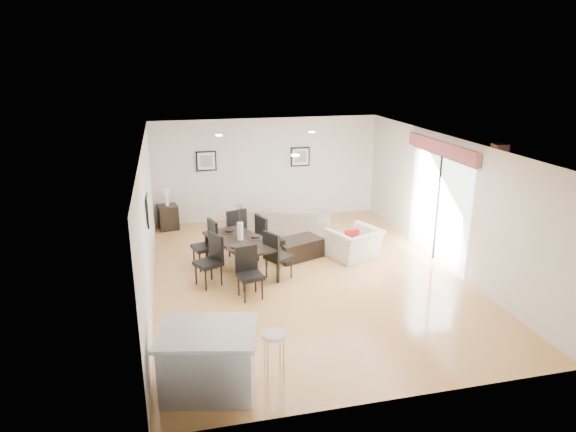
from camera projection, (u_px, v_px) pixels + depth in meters
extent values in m
plane|color=tan|center=(307.00, 276.00, 10.34)|extent=(8.00, 8.00, 0.00)
cube|color=silver|center=(267.00, 169.00, 13.64)|extent=(6.00, 0.04, 2.70)
cube|color=silver|center=(396.00, 306.00, 6.22)|extent=(6.00, 0.04, 2.70)
cube|color=silver|center=(148.00, 223.00, 9.26)|extent=(0.04, 8.00, 2.70)
cube|color=silver|center=(447.00, 202.00, 10.59)|extent=(0.04, 8.00, 2.70)
cube|color=white|center=(308.00, 143.00, 9.52)|extent=(6.00, 8.00, 0.02)
imported|color=gray|center=(284.00, 219.00, 12.82)|extent=(2.47, 1.52, 0.67)
imported|color=beige|center=(354.00, 244.00, 11.17)|extent=(1.28, 1.21, 0.66)
imported|color=#395725|center=(566.00, 250.00, 10.71)|extent=(0.71, 0.63, 0.74)
imported|color=#395725|center=(514.00, 217.00, 12.99)|extent=(0.43, 0.43, 0.66)
cube|color=black|center=(240.00, 241.00, 10.29)|extent=(1.42, 1.93, 0.06)
cylinder|color=black|center=(244.00, 275.00, 9.56)|extent=(0.07, 0.07, 0.66)
cylinder|color=black|center=(207.00, 249.00, 10.84)|extent=(0.07, 0.07, 0.66)
cylinder|color=black|center=(278.00, 266.00, 9.96)|extent=(0.07, 0.07, 0.66)
cylinder|color=black|center=(238.00, 242.00, 11.24)|extent=(0.07, 0.07, 0.66)
cube|color=black|center=(208.00, 263.00, 9.81)|extent=(0.60, 0.60, 0.08)
cube|color=black|center=(216.00, 247.00, 9.85)|extent=(0.26, 0.42, 0.54)
cylinder|color=black|center=(196.00, 275.00, 9.90)|extent=(0.04, 0.04, 0.41)
cylinder|color=black|center=(211.00, 270.00, 10.12)|extent=(0.04, 0.04, 0.41)
cylinder|color=black|center=(206.00, 280.00, 9.65)|extent=(0.04, 0.04, 0.41)
cylinder|color=black|center=(221.00, 275.00, 9.87)|extent=(0.04, 0.04, 0.41)
cube|color=black|center=(204.00, 247.00, 10.61)|extent=(0.56, 0.56, 0.08)
cube|color=black|center=(213.00, 233.00, 10.62)|extent=(0.19, 0.45, 0.54)
cylinder|color=black|center=(194.00, 257.00, 10.75)|extent=(0.04, 0.04, 0.41)
cylinder|color=black|center=(210.00, 254.00, 10.92)|extent=(0.04, 0.04, 0.41)
cylinder|color=black|center=(200.00, 263.00, 10.45)|extent=(0.04, 0.04, 0.41)
cylinder|color=black|center=(216.00, 260.00, 10.62)|extent=(0.04, 0.04, 0.41)
cube|color=black|center=(279.00, 257.00, 10.12)|extent=(0.61, 0.61, 0.08)
cube|color=black|center=(271.00, 246.00, 9.90)|extent=(0.27, 0.42, 0.54)
cylinder|color=black|center=(291.00, 269.00, 10.18)|extent=(0.04, 0.04, 0.41)
cylinder|color=black|center=(278.00, 273.00, 9.95)|extent=(0.04, 0.04, 0.41)
cylinder|color=black|center=(279.00, 264.00, 10.43)|extent=(0.04, 0.04, 0.41)
cylinder|color=black|center=(266.00, 268.00, 10.20)|extent=(0.04, 0.04, 0.41)
cube|color=black|center=(270.00, 241.00, 10.91)|extent=(0.60, 0.60, 0.08)
cube|color=black|center=(261.00, 229.00, 10.72)|extent=(0.20, 0.47, 0.57)
cylinder|color=black|center=(282.00, 253.00, 10.93)|extent=(0.04, 0.04, 0.44)
cylinder|color=black|center=(267.00, 257.00, 10.74)|extent=(0.04, 0.04, 0.44)
cylinder|color=black|center=(273.00, 248.00, 11.23)|extent=(0.04, 0.04, 0.44)
cylinder|color=black|center=(258.00, 251.00, 11.05)|extent=(0.04, 0.04, 0.44)
cube|color=black|center=(250.00, 276.00, 9.30)|extent=(0.50, 0.50, 0.07)
cube|color=black|center=(246.00, 259.00, 9.38)|extent=(0.43, 0.14, 0.51)
cylinder|color=black|center=(245.00, 293.00, 9.16)|extent=(0.03, 0.03, 0.39)
cylinder|color=black|center=(239.00, 286.00, 9.45)|extent=(0.03, 0.03, 0.39)
cylinder|color=black|center=(262.00, 290.00, 9.29)|extent=(0.03, 0.03, 0.39)
cylinder|color=black|center=(256.00, 283.00, 9.58)|extent=(0.03, 0.03, 0.39)
cube|color=black|center=(233.00, 233.00, 11.43)|extent=(0.60, 0.60, 0.08)
cube|color=black|center=(237.00, 222.00, 11.17)|extent=(0.47, 0.21, 0.56)
cylinder|color=black|center=(237.00, 239.00, 11.75)|extent=(0.04, 0.04, 0.43)
cylinder|color=black|center=(245.00, 244.00, 11.45)|extent=(0.04, 0.04, 0.43)
cylinder|color=black|center=(222.00, 242.00, 11.56)|extent=(0.04, 0.04, 0.43)
cylinder|color=black|center=(230.00, 247.00, 11.26)|extent=(0.04, 0.04, 0.43)
cylinder|color=white|center=(240.00, 231.00, 10.23)|extent=(0.12, 0.12, 0.36)
cylinder|color=#302015|center=(255.00, 238.00, 10.35)|extent=(0.35, 0.35, 0.01)
cylinder|color=black|center=(255.00, 237.00, 10.34)|extent=(0.18, 0.18, 0.05)
cylinder|color=#302015|center=(230.00, 232.00, 10.70)|extent=(0.35, 0.35, 0.01)
cylinder|color=black|center=(230.00, 231.00, 10.69)|extent=(0.18, 0.18, 0.05)
cylinder|color=#302015|center=(236.00, 248.00, 9.79)|extent=(0.35, 0.35, 0.01)
cylinder|color=black|center=(236.00, 247.00, 9.78)|extent=(0.18, 0.18, 0.05)
cube|color=black|center=(298.00, 248.00, 11.24)|extent=(1.19, 0.96, 0.42)
cube|color=black|center=(168.00, 217.00, 13.04)|extent=(0.54, 0.54, 0.62)
cylinder|color=white|center=(167.00, 202.00, 12.92)|extent=(0.10, 0.10, 0.18)
cone|color=beige|center=(166.00, 194.00, 12.86)|extent=(0.22, 0.22, 0.24)
cube|color=#9F1514|center=(352.00, 237.00, 11.00)|extent=(0.32, 0.15, 0.31)
cube|color=silver|center=(209.00, 362.00, 6.72)|extent=(1.33, 1.11, 0.83)
cube|color=#BABABC|center=(207.00, 332.00, 6.59)|extent=(1.45, 1.23, 0.06)
cylinder|color=silver|center=(274.00, 335.00, 6.83)|extent=(0.33, 0.33, 0.05)
cylinder|color=silver|center=(280.00, 352.00, 7.06)|extent=(0.02, 0.02, 0.70)
cylinder|color=silver|center=(265.00, 354.00, 7.01)|extent=(0.02, 0.02, 0.70)
cylinder|color=silver|center=(268.00, 363.00, 6.81)|extent=(0.02, 0.02, 0.70)
cylinder|color=silver|center=(284.00, 361.00, 6.86)|extent=(0.02, 0.02, 0.70)
cube|color=black|center=(206.00, 161.00, 13.17)|extent=(0.52, 0.03, 0.52)
cube|color=white|center=(206.00, 161.00, 13.17)|extent=(0.44, 0.04, 0.44)
cube|color=#5A5A55|center=(206.00, 161.00, 13.17)|extent=(0.30, 0.04, 0.30)
cube|color=black|center=(300.00, 157.00, 13.72)|extent=(0.52, 0.03, 0.52)
cube|color=white|center=(300.00, 157.00, 13.72)|extent=(0.44, 0.04, 0.44)
cube|color=#5A5A55|center=(300.00, 157.00, 13.72)|extent=(0.30, 0.04, 0.30)
cube|color=black|center=(148.00, 211.00, 9.00)|extent=(0.03, 0.52, 0.52)
cube|color=white|center=(148.00, 211.00, 9.00)|extent=(0.04, 0.44, 0.44)
cube|color=#5A5A55|center=(148.00, 211.00, 9.00)|extent=(0.04, 0.30, 0.30)
cube|color=white|center=(438.00, 209.00, 10.94)|extent=(0.02, 2.40, 2.25)
cube|color=black|center=(437.00, 209.00, 10.93)|extent=(0.03, 0.05, 2.25)
cube|color=black|center=(442.00, 156.00, 10.59)|extent=(0.03, 2.50, 0.05)
cube|color=maroon|center=(441.00, 148.00, 10.53)|extent=(0.10, 2.70, 0.28)
plane|color=gray|center=(514.00, 250.00, 11.72)|extent=(6.00, 6.00, 0.00)
cube|color=#313133|center=(565.00, 209.00, 11.72)|extent=(0.08, 5.50, 1.80)
cube|color=maroon|center=(496.00, 181.00, 13.88)|extent=(0.35, 0.35, 2.00)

